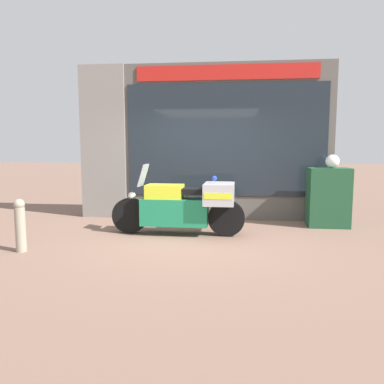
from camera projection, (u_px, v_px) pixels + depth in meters
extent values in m
plane|color=#7A5B4C|center=(195.00, 239.00, 6.69)|extent=(60.00, 60.00, 0.00)
cube|color=#56514C|center=(204.00, 143.00, 8.46)|extent=(5.63, 0.40, 3.45)
cube|color=gray|center=(106.00, 143.00, 8.73)|extent=(1.04, 0.55, 3.45)
cube|color=#1E262D|center=(225.00, 140.00, 8.18)|extent=(4.36, 0.02, 2.45)
cube|color=red|center=(226.00, 72.00, 8.00)|extent=(3.92, 0.03, 0.32)
cube|color=slate|center=(223.00, 206.00, 8.59)|extent=(4.14, 0.30, 0.55)
cube|color=silver|center=(224.00, 163.00, 8.61)|extent=(4.14, 0.02, 1.45)
cube|color=beige|center=(224.00, 131.00, 8.39)|extent=(4.14, 0.30, 0.02)
cube|color=#B7B2A8|center=(168.00, 130.00, 8.52)|extent=(0.18, 0.04, 0.05)
cube|color=maroon|center=(224.00, 130.00, 8.38)|extent=(0.18, 0.04, 0.05)
cube|color=#195623|center=(282.00, 129.00, 8.24)|extent=(0.18, 0.04, 0.05)
cube|color=yellow|center=(168.00, 188.00, 8.62)|extent=(0.19, 0.02, 0.27)
cube|color=orange|center=(223.00, 189.00, 8.48)|extent=(0.19, 0.03, 0.27)
cube|color=#2866B7|center=(281.00, 189.00, 8.34)|extent=(0.19, 0.02, 0.27)
cylinder|color=black|center=(130.00, 216.00, 7.09)|extent=(0.67, 0.15, 0.67)
cylinder|color=black|center=(226.00, 218.00, 6.85)|extent=(0.67, 0.15, 0.67)
cube|color=#1E8456|center=(175.00, 212.00, 6.96)|extent=(1.25, 0.52, 0.50)
cube|color=yellow|center=(165.00, 192.00, 6.94)|extent=(0.68, 0.46, 0.28)
cube|color=black|center=(190.00, 191.00, 6.88)|extent=(0.73, 0.38, 0.10)
cube|color=#B7B7BC|center=(219.00, 194.00, 6.81)|extent=(0.56, 0.75, 0.38)
cube|color=yellow|center=(219.00, 194.00, 6.81)|extent=(0.50, 0.76, 0.11)
cube|color=#B2BCC6|center=(143.00, 175.00, 6.96)|extent=(0.16, 0.35, 0.41)
sphere|color=white|center=(132.00, 196.00, 7.04)|extent=(0.14, 0.14, 0.14)
sphere|color=blue|center=(214.00, 178.00, 6.79)|extent=(0.09, 0.09, 0.09)
cube|color=#1E4C2D|center=(328.00, 197.00, 7.63)|extent=(0.81, 0.51, 1.21)
sphere|color=white|center=(332.00, 161.00, 7.49)|extent=(0.27, 0.27, 0.27)
cylinder|color=gray|center=(20.00, 230.00, 5.83)|extent=(0.16, 0.16, 0.70)
sphere|color=gray|center=(19.00, 204.00, 5.78)|extent=(0.17, 0.17, 0.17)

